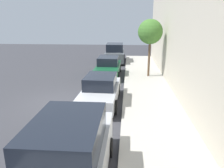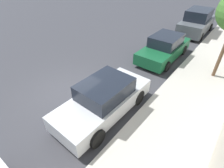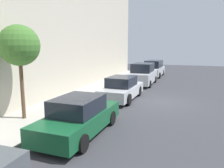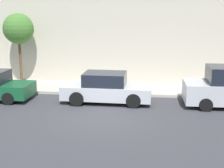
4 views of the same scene
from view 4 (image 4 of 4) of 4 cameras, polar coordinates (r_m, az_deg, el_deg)
The scene contains 5 objects.
ground_plane at distance 13.89m, azimuth -1.70°, elevation -5.98°, with size 60.00×60.00×0.00m, color #38383D.
sidewalk at distance 18.65m, azimuth 0.45°, elevation -0.79°, with size 3.01×32.00×0.15m.
building_facade at distance 20.61m, azimuth 1.22°, elevation 14.87°, with size 2.00×32.00×10.39m.
parked_sedan_third at distance 15.90m, azimuth -1.04°, elevation -0.82°, with size 1.93×4.55×1.54m.
street_tree at distance 19.95m, azimuth -16.74°, elevation 9.59°, with size 1.85×1.85×4.32m.
Camera 4 is at (-13.01, -1.87, 4.52)m, focal length 50.00 mm.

